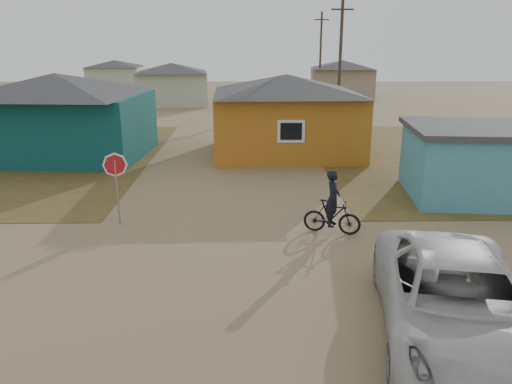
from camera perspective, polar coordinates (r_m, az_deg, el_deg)
The scene contains 12 objects.
ground at distance 12.01m, azimuth -3.78°, elevation -10.18°, with size 120.00×120.00×0.00m, color #8B7650.
house_teal at distance 26.05m, azimuth -21.63°, elevation 8.25°, with size 8.93×7.08×4.00m.
house_yellow at distance 24.99m, azimuth 3.45°, elevation 8.95°, with size 7.72×6.76×3.90m.
shed_turquoise at distance 19.78m, azimuth 25.84°, elevation 3.11°, with size 6.71×4.93×2.60m.
house_pale_west at distance 45.30m, azimuth -9.55°, elevation 12.15°, with size 7.04×6.15×3.60m.
house_beige_east at distance 51.66m, azimuth 9.77°, elevation 12.70°, with size 6.95×6.05×3.60m.
house_pale_north at distance 58.64m, azimuth -15.77°, elevation 12.70°, with size 6.28×5.81×3.40m.
utility_pole_near at distance 33.23m, azimuth 9.58°, elevation 14.43°, with size 1.40×0.20×8.00m.
utility_pole_far at distance 49.18m, azimuth 7.37°, elevation 15.27°, with size 1.40×0.20×8.00m.
stop_sign at distance 15.58m, azimuth -15.75°, elevation 2.24°, with size 0.73×0.20×2.27m.
cyclist at distance 14.75m, azimuth 8.71°, elevation -2.13°, with size 1.76×0.97×1.91m.
vehicle at distance 10.18m, azimuth 21.97°, elevation -11.53°, with size 2.73×5.92×1.64m, color #B7B6B2.
Camera 1 is at (0.60, -10.67, 5.47)m, focal length 35.00 mm.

